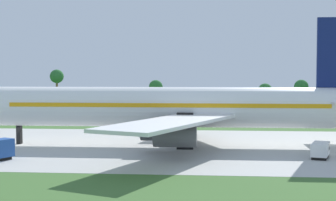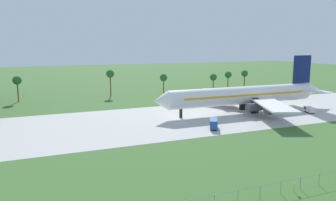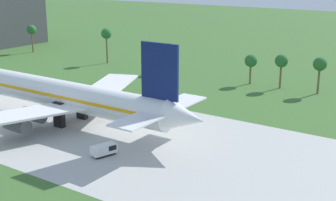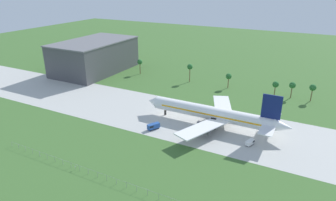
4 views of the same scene
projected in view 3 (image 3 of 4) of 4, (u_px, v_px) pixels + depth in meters
name	position (u px, v px, depth m)	size (l,w,h in m)	color
jet_airliner	(66.00, 96.00, 99.66)	(68.41, 53.77, 19.35)	white
baggage_tug	(105.00, 150.00, 82.90)	(3.28, 4.91, 2.02)	black
palm_tree_row	(178.00, 48.00, 145.09)	(115.51, 3.60, 12.07)	brown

